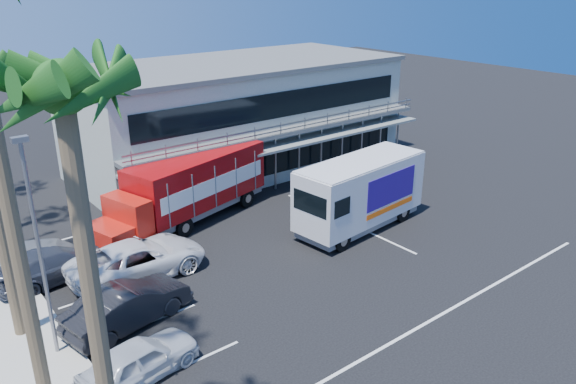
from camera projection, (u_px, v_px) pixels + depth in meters
ground at (358, 251)px, 27.64m from camera, size 120.00×120.00×0.00m
building at (238, 114)px, 38.95m from camera, size 22.40×12.00×7.30m
palm_a at (66, 117)px, 11.01m from camera, size 2.80×2.80×11.75m
light_pole_near at (38, 242)px, 18.50m from camera, size 0.50×0.25×8.09m
red_truck at (188, 188)px, 30.22m from camera, size 11.15×5.29×3.66m
white_van at (360, 192)px, 29.55m from camera, size 7.96×3.41×3.78m
parked_car_a at (139, 360)px, 18.73m from camera, size 4.47×2.46×1.44m
parked_car_b at (128, 305)px, 21.62m from camera, size 5.30×2.75×1.66m
parked_car_c at (138, 260)px, 25.02m from camera, size 6.27×3.06×1.72m
parked_car_d at (54, 263)px, 24.89m from camera, size 5.55×2.93×1.54m
parked_car_e at (49, 257)px, 25.33m from camera, size 5.25×3.81×1.66m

